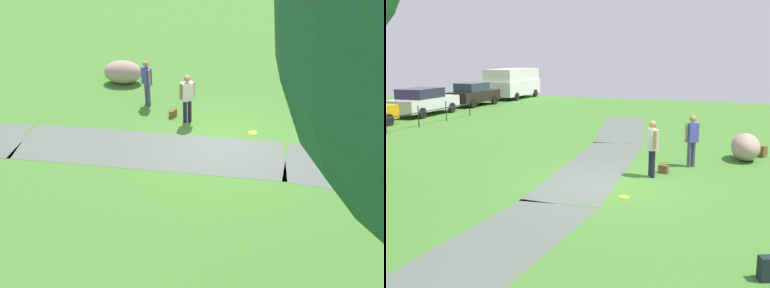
% 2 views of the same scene
% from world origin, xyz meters
% --- Properties ---
extents(ground_plane, '(48.00, 48.00, 0.00)m').
position_xyz_m(ground_plane, '(0.00, 0.00, 0.00)').
color(ground_plane, '#41772C').
extents(footpath_segment_near, '(8.08, 2.38, 0.01)m').
position_xyz_m(footpath_segment_near, '(-6.00, 0.68, 0.00)').
color(footpath_segment_near, '#556053').
rests_on(footpath_segment_near, ground).
extents(footpath_segment_mid, '(8.16, 2.80, 0.01)m').
position_xyz_m(footpath_segment_mid, '(1.97, 0.89, 0.00)').
color(footpath_segment_mid, '#556053').
rests_on(footpath_segment_mid, ground).
extents(footpath_segment_far, '(8.25, 3.75, 0.01)m').
position_xyz_m(footpath_segment_far, '(9.86, 2.16, 0.00)').
color(footpath_segment_far, '#556053').
rests_on(footpath_segment_far, ground).
extents(lawn_boulder, '(1.61, 1.11, 0.91)m').
position_xyz_m(lawn_boulder, '(4.53, -3.53, 0.45)').
color(lawn_boulder, '#A38C7E').
rests_on(lawn_boulder, ground).
extents(woman_with_handbag, '(0.45, 0.40, 1.66)m').
position_xyz_m(woman_with_handbag, '(1.28, -1.05, 0.96)').
color(woman_with_handbag, '#1F1A34').
rests_on(woman_with_handbag, ground).
extents(man_near_boulder, '(0.43, 0.42, 1.64)m').
position_xyz_m(man_near_boulder, '(2.97, -1.95, 0.95)').
color(man_near_boulder, '#464463').
rests_on(man_near_boulder, ground).
extents(handbag_on_grass, '(0.35, 0.35, 0.31)m').
position_xyz_m(handbag_on_grass, '(1.85, -1.29, 0.14)').
color(handbag_on_grass, brown).
rests_on(handbag_on_grass, ground).
extents(backpack_by_boulder, '(0.35, 0.35, 0.40)m').
position_xyz_m(backpack_by_boulder, '(5.28, -4.08, 0.19)').
color(backpack_by_boulder, brown).
rests_on(backpack_by_boulder, ground).
extents(spare_backpack_on_lawn, '(0.34, 0.34, 0.40)m').
position_xyz_m(spare_backpack_on_lawn, '(-4.37, -4.10, 0.19)').
color(spare_backpack_on_lawn, black).
rests_on(spare_backpack_on_lawn, ground).
extents(frisbee_on_grass, '(0.26, 0.26, 0.02)m').
position_xyz_m(frisbee_on_grass, '(-0.93, -0.82, 0.01)').
color(frisbee_on_grass, yellow).
rests_on(frisbee_on_grass, ground).
extents(parked_compact_green, '(4.62, 2.09, 1.56)m').
position_xyz_m(parked_compact_green, '(10.36, 14.19, 0.81)').
color(parked_compact_green, silver).
rests_on(parked_compact_green, ground).
extents(parked_suv_orange, '(4.05, 1.90, 1.56)m').
position_xyz_m(parked_suv_orange, '(15.55, 14.15, 0.81)').
color(parked_suv_orange, black).
rests_on(parked_suv_orange, ground).
extents(delivery_van, '(5.48, 2.64, 2.30)m').
position_xyz_m(delivery_van, '(21.26, 14.28, 1.27)').
color(delivery_van, silver).
rests_on(delivery_van, ground).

